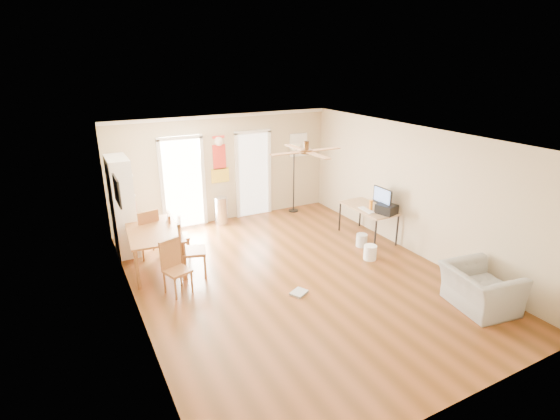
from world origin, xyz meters
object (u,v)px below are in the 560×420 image
dining_chair_right_a (179,234)px  armchair (480,289)px  wastebasket_b (370,252)px  computer_desk (367,223)px  dining_table (156,249)px  dining_chair_far (146,233)px  printer (387,209)px  trash_can (221,210)px  dining_chair_near (177,268)px  wastebasket_a (362,240)px  dining_chair_right_b (193,248)px  torchiere_lamp (294,179)px  bookshelf (122,206)px

dining_chair_right_a → armchair: bearing=-129.3°
wastebasket_b → computer_desk: bearing=54.9°
computer_desk → armchair: (-0.21, -3.11, -0.02)m
dining_table → dining_chair_far: dining_chair_far is taller
dining_table → wastebasket_b: (3.88, -1.64, -0.24)m
printer → wastebasket_b: bearing=-165.1°
computer_desk → wastebasket_b: bearing=-125.1°
dining_chair_far → wastebasket_b: size_ratio=3.40×
wastebasket_b → trash_can: bearing=121.0°
dining_chair_near → printer: dining_chair_near is taller
wastebasket_b → armchair: size_ratio=0.28×
dining_table → dining_chair_far: (-0.04, 0.60, 0.12)m
armchair → wastebasket_a: bearing=13.0°
dining_chair_right_b → dining_chair_near: 0.66m
dining_chair_right_b → wastebasket_a: size_ratio=4.02×
dining_chair_far → wastebasket_b: 4.53m
dining_chair_far → torchiere_lamp: torchiere_lamp is taller
bookshelf → computer_desk: 5.25m
computer_desk → printer: size_ratio=3.48×
torchiere_lamp → computer_desk: 2.44m
dining_table → dining_chair_right_b: 0.86m
dining_chair_right_b → torchiere_lamp: size_ratio=0.62×
bookshelf → dining_chair_far: size_ratio=1.98×
computer_desk → trash_can: bearing=137.8°
dining_chair_right_a → trash_can: size_ratio=1.38×
dining_chair_right_b → trash_can: (1.37, 2.25, -0.22)m
computer_desk → torchiere_lamp: bearing=104.4°
dining_table → wastebasket_a: size_ratio=5.69×
dining_table → computer_desk: (4.51, -0.74, -0.03)m
dining_chair_near → computer_desk: (4.39, 0.40, -0.11)m
dining_chair_far → torchiere_lamp: bearing=-177.9°
bookshelf → dining_chair_far: bookshelf is taller
dining_chair_near → printer: size_ratio=2.43×
dining_chair_far → computer_desk: size_ratio=0.75×
wastebasket_a → dining_chair_right_a: bearing=158.9°
bookshelf → dining_chair_near: 2.30m
dining_chair_right_a → computer_desk: bearing=-96.3°
torchiere_lamp → bookshelf: bearing=-173.0°
trash_can → printer: size_ratio=1.74×
trash_can → printer: bearing=-46.6°
armchair → torchiere_lamp: bearing=13.4°
computer_desk → armchair: size_ratio=1.28×
dining_chair_near → torchiere_lamp: bearing=16.4°
bookshelf → wastebasket_a: bookshelf is taller
dining_chair_far → dining_chair_right_a: bearing=143.1°
bookshelf → dining_chair_right_b: (0.93, -1.68, -0.45)m
trash_can → computer_desk: bearing=-42.2°
computer_desk → wastebasket_b: computer_desk is taller
dining_chair_near → trash_can: size_ratio=1.40×
dining_chair_far → wastebasket_a: bearing=146.6°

